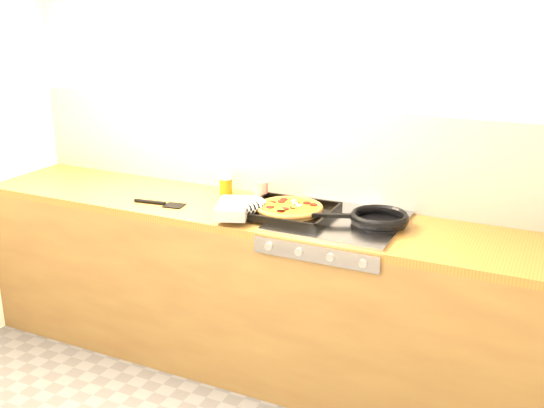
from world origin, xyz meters
The scene contains 9 objects.
room_shell centered at (0.00, 1.39, 1.15)m, with size 3.20×3.20×3.20m.
counter_run centered at (0.00, 1.10, 0.45)m, with size 3.20×0.62×0.90m.
stovetop centered at (0.45, 1.10, 0.91)m, with size 0.60×0.56×0.02m, color #9C9CA1.
pizza_on_tray centered at (0.14, 1.04, 0.95)m, with size 0.56×0.49×0.07m.
frying_pan centered at (0.64, 1.12, 0.94)m, with size 0.48×0.36×0.05m.
tomato_can centered at (-0.04, 1.24, 0.96)m, with size 0.09×0.09×0.11m.
juice_glass centered at (-0.27, 1.26, 0.96)m, with size 0.08×0.08×0.12m.
wooden_spoon centered at (0.16, 1.29, 0.91)m, with size 0.30×0.06×0.02m.
black_spatula centered at (-0.49, 0.95, 0.91)m, with size 0.29×0.10×0.02m.
Camera 1 is at (1.41, -1.65, 1.93)m, focal length 42.00 mm.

